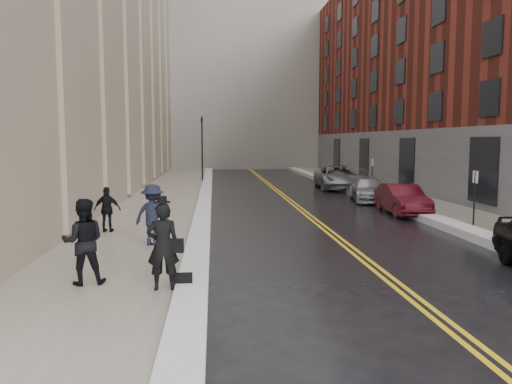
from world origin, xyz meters
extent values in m
plane|color=black|center=(0.00, 0.00, 0.00)|extent=(160.00, 160.00, 0.00)
cube|color=gray|center=(-4.50, 16.00, 0.07)|extent=(4.00, 64.00, 0.15)
cube|color=gray|center=(9.00, 16.00, 0.07)|extent=(3.00, 64.00, 0.15)
cube|color=gold|center=(2.38, 16.00, 0.00)|extent=(0.12, 64.00, 0.01)
cube|color=gold|center=(2.62, 16.00, 0.00)|extent=(0.12, 64.00, 0.01)
cube|color=white|center=(-2.20, 16.00, 0.13)|extent=(0.70, 60.80, 0.26)
cube|color=white|center=(7.15, 16.00, 0.15)|extent=(0.85, 60.80, 0.30)
cube|color=maroon|center=(17.50, 23.00, 9.00)|extent=(14.00, 50.00, 18.00)
cube|color=slate|center=(14.00, 66.00, 22.00)|extent=(22.00, 18.00, 44.00)
cylinder|color=black|center=(-2.60, 30.00, 2.60)|extent=(0.12, 0.12, 5.20)
imported|color=black|center=(-2.60, 30.00, 4.60)|extent=(0.18, 0.15, 0.90)
cylinder|color=black|center=(7.90, 8.00, 1.10)|extent=(0.06, 0.06, 2.20)
cube|color=white|center=(7.90, 8.00, 2.00)|extent=(0.02, 0.35, 0.45)
cylinder|color=black|center=(7.90, 20.00, 1.10)|extent=(0.06, 0.06, 2.20)
cube|color=white|center=(7.90, 20.00, 2.00)|extent=(0.02, 0.35, 0.45)
imported|color=#490D16|center=(6.80, 12.25, 0.68)|extent=(1.57, 4.18, 1.36)
imported|color=#9E9FA5|center=(6.80, 17.19, 0.64)|extent=(2.38, 4.61, 1.28)
imported|color=gray|center=(6.80, 24.00, 0.81)|extent=(3.05, 5.97, 1.61)
imported|color=black|center=(-2.80, 1.01, 1.09)|extent=(0.71, 0.49, 1.89)
imported|color=black|center=(-4.60, 1.59, 1.11)|extent=(1.04, 0.87, 1.92)
imported|color=black|center=(-3.57, 5.67, 1.08)|extent=(1.38, 1.09, 1.87)
imported|color=black|center=(-5.42, 8.03, 0.94)|extent=(0.96, 0.47, 1.59)
camera|label=1|loc=(-1.71, -9.55, 3.34)|focal=35.00mm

